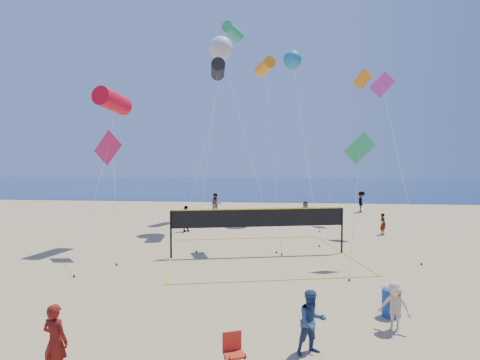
# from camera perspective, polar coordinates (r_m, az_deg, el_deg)

# --- Properties ---
(ocean) EXTENTS (140.00, 50.00, 0.03)m
(ocean) POSITION_cam_1_polar(r_m,az_deg,el_deg) (72.82, 3.97, -0.82)
(ocean) COLOR navy
(ocean) RESTS_ON ground
(woman) EXTENTS (0.74, 0.56, 1.83)m
(woman) POSITION_cam_1_polar(r_m,az_deg,el_deg) (11.72, -23.41, -19.16)
(woman) COLOR maroon
(woman) RESTS_ON ground
(bystander_a) EXTENTS (1.04, 0.95, 1.73)m
(bystander_a) POSITION_cam_1_polar(r_m,az_deg,el_deg) (12.24, 9.57, -18.17)
(bystander_a) COLOR navy
(bystander_a) RESTS_ON ground
(bystander_b) EXTENTS (1.12, 0.97, 1.51)m
(bystander_b) POSITION_cam_1_polar(r_m,az_deg,el_deg) (14.33, 19.94, -15.54)
(bystander_b) COLOR #D2B78C
(bystander_b) RESTS_ON ground
(far_person_0) EXTENTS (1.13, 0.95, 1.82)m
(far_person_0) POSITION_cam_1_polar(r_m,az_deg,el_deg) (30.10, -7.25, -5.13)
(far_person_0) COLOR gray
(far_person_0) RESTS_ON ground
(far_person_1) EXTENTS (1.51, 0.92, 1.55)m
(far_person_1) POSITION_cam_1_polar(r_m,az_deg,el_deg) (35.36, 8.70, -4.08)
(far_person_1) COLOR gray
(far_person_1) RESTS_ON ground
(far_person_2) EXTENTS (0.48, 0.60, 1.45)m
(far_person_2) POSITION_cam_1_polar(r_m,az_deg,el_deg) (30.28, 18.52, -5.58)
(far_person_2) COLOR gray
(far_person_2) RESTS_ON ground
(far_person_3) EXTENTS (1.07, 0.91, 1.95)m
(far_person_3) POSITION_cam_1_polar(r_m,az_deg,el_deg) (37.84, -3.24, -3.26)
(far_person_3) COLOR gray
(far_person_3) RESTS_ON ground
(far_person_4) EXTENTS (0.88, 1.34, 1.94)m
(far_person_4) POSITION_cam_1_polar(r_m,az_deg,el_deg) (41.34, 15.89, -2.82)
(far_person_4) COLOR gray
(far_person_4) RESTS_ON ground
(camp_chair) EXTENTS (0.63, 0.73, 1.01)m
(camp_chair) POSITION_cam_1_polar(r_m,az_deg,el_deg) (11.46, -0.91, -21.61)
(camp_chair) COLOR red
(camp_chair) RESTS_ON ground
(trash_barrel) EXTENTS (0.61, 0.61, 0.91)m
(trash_barrel) POSITION_cam_1_polar(r_m,az_deg,el_deg) (15.54, 19.52, -15.17)
(trash_barrel) COLOR navy
(trash_barrel) RESTS_ON ground
(volleyball_net) EXTENTS (11.25, 11.14, 2.52)m
(volleyball_net) POSITION_cam_1_polar(r_m,az_deg,el_deg) (22.78, 2.51, -5.76)
(volleyball_net) COLOR black
(volleyball_net) RESTS_ON ground
(kite_0) EXTENTS (2.75, 6.05, 9.20)m
(kite_0) POSITION_cam_1_polar(r_m,az_deg,el_deg) (26.40, -16.63, 10.04)
(kite_0) COLOR red
(kite_0) RESTS_ON ground
(kite_1) EXTENTS (1.31, 7.98, 11.85)m
(kite_1) POSITION_cam_1_polar(r_m,az_deg,el_deg) (30.45, -2.97, 14.51)
(kite_1) COLOR black
(kite_1) RESTS_ON ground
(kite_2) EXTENTS (1.74, 3.63, 10.93)m
(kite_2) POSITION_cam_1_polar(r_m,az_deg,el_deg) (25.77, 3.35, 14.80)
(kite_2) COLOR orange
(kite_2) RESTS_ON ground
(kite_3) EXTENTS (1.85, 4.92, 6.68)m
(kite_3) POSITION_cam_1_polar(r_m,az_deg,el_deg) (23.83, -17.31, 3.64)
(kite_3) COLOR #C02057
(kite_3) RESTS_ON ground
(kite_4) EXTENTS (1.70, 3.20, 6.45)m
(kite_4) POSITION_cam_1_polar(r_m,az_deg,el_deg) (21.35, 15.63, 3.38)
(kite_4) COLOR #2EA961
(kite_4) RESTS_ON ground
(kite_5) EXTENTS (1.60, 8.91, 10.89)m
(kite_5) POSITION_cam_1_polar(r_m,az_deg,el_deg) (30.30, 18.65, 10.95)
(kite_5) COLOR #C83299
(kite_5) RESTS_ON ground
(kite_6) EXTENTS (5.22, 9.13, 13.92)m
(kite_6) POSITION_cam_1_polar(r_m,az_deg,el_deg) (32.41, -2.58, 17.11)
(kite_6) COLOR silver
(kite_6) RESTS_ON ground
(kite_7) EXTENTS (2.31, 11.02, 13.71)m
(kite_7) POSITION_cam_1_polar(r_m,az_deg,el_deg) (35.79, 7.01, 15.64)
(kite_7) COLOR teal
(kite_7) RESTS_ON ground
(kite_8) EXTENTS (3.40, 9.50, 16.39)m
(kite_8) POSITION_cam_1_polar(r_m,az_deg,el_deg) (38.20, -0.97, 19.17)
(kite_8) COLOR #2EA961
(kite_8) RESTS_ON ground
(kite_9) EXTENTS (4.47, 5.98, 12.18)m
(kite_9) POSITION_cam_1_polar(r_m,az_deg,el_deg) (35.73, 15.75, 11.79)
(kite_9) COLOR orange
(kite_9) RESTS_ON ground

